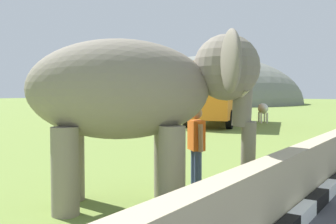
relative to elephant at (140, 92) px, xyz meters
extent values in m
cube|color=white|center=(0.58, -2.59, -1.82)|extent=(0.90, 0.20, 0.24)
cube|color=black|center=(1.48, -2.59, -1.82)|extent=(0.90, 0.20, 0.24)
cube|color=white|center=(2.38, -2.59, -1.82)|extent=(0.90, 0.20, 0.24)
cube|color=tan|center=(-0.22, -2.29, -1.44)|extent=(28.00, 0.36, 1.00)
cylinder|color=gray|center=(0.66, -0.08, -1.24)|extent=(0.44, 0.44, 1.40)
cylinder|color=gray|center=(-0.03, -0.66, -1.24)|extent=(0.44, 0.44, 1.40)
cylinder|color=gray|center=(-0.44, 1.22, -1.24)|extent=(0.44, 0.44, 1.40)
cylinder|color=gray|center=(-1.13, 0.64, -1.24)|extent=(0.44, 0.44, 1.40)
ellipsoid|color=gray|center=(-0.23, 0.28, 0.05)|extent=(3.22, 3.40, 1.70)
sphere|color=gray|center=(0.97, -1.15, 0.44)|extent=(1.16, 1.16, 1.16)
ellipsoid|color=#D84C8C|center=(1.16, -1.37, 0.59)|extent=(0.72, 0.69, 0.44)
ellipsoid|color=gray|center=(1.47, -0.54, 0.49)|extent=(0.84, 0.76, 1.00)
ellipsoid|color=gray|center=(0.28, -1.54, 0.49)|extent=(0.84, 0.76, 1.00)
cylinder|color=gray|center=(1.16, -1.37, -0.11)|extent=(0.58, 0.56, 0.99)
cylinder|color=gray|center=(1.23, -1.46, -0.91)|extent=(0.40, 0.39, 0.81)
cone|color=beige|center=(1.33, -1.15, -0.01)|extent=(0.52, 0.47, 0.22)
cone|color=beige|center=(0.90, -1.51, -0.01)|extent=(0.52, 0.47, 0.22)
cylinder|color=navy|center=(1.39, -0.27, -1.53)|extent=(0.15, 0.15, 0.82)
cylinder|color=navy|center=(1.26, -0.42, -1.53)|extent=(0.15, 0.15, 0.82)
cube|color=#D85919|center=(1.33, -0.35, -0.83)|extent=(0.45, 0.46, 0.58)
cylinder|color=#9E7251|center=(1.50, -0.16, -0.86)|extent=(0.13, 0.13, 0.52)
cylinder|color=#9E7251|center=(1.15, -0.54, -0.86)|extent=(0.15, 0.15, 0.52)
sphere|color=#9E7251|center=(1.33, -0.35, -0.40)|extent=(0.23, 0.23, 0.23)
cube|color=orange|center=(15.97, 6.57, 0.06)|extent=(8.34, 4.71, 3.00)
cube|color=#3F5160|center=(15.97, 6.57, 0.60)|extent=(7.74, 4.56, 0.76)
cylinder|color=black|center=(18.08, 8.41, -1.44)|extent=(1.04, 0.58, 1.00)
cylinder|color=black|center=(18.75, 6.21, -1.44)|extent=(1.04, 0.58, 1.00)
cylinder|color=black|center=(13.20, 6.93, -1.44)|extent=(1.04, 0.58, 1.00)
cylinder|color=black|center=(13.87, 4.73, -1.44)|extent=(1.04, 0.58, 1.00)
cylinder|color=beige|center=(19.26, 5.15, -1.62)|extent=(0.12, 0.12, 0.65)
cylinder|color=beige|center=(19.44, 4.84, -1.62)|extent=(0.12, 0.12, 0.65)
cylinder|color=beige|center=(18.48, 4.70, -1.62)|extent=(0.12, 0.12, 0.65)
cylinder|color=beige|center=(18.66, 4.39, -1.62)|extent=(0.12, 0.12, 0.65)
ellipsoid|color=beige|center=(18.96, 4.77, -1.04)|extent=(1.60, 1.27, 0.66)
ellipsoid|color=beige|center=(19.77, 5.24, -0.94)|extent=(0.48, 0.42, 0.32)
ellipsoid|color=slate|center=(52.78, 25.54, -1.94)|extent=(34.33, 27.47, 15.42)
camera|label=1|loc=(-5.46, -4.17, 0.01)|focal=42.96mm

